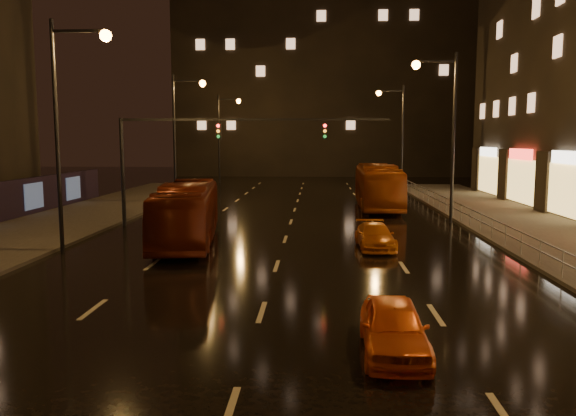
{
  "coord_description": "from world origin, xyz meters",
  "views": [
    {
      "loc": [
        1.58,
        -11.73,
        4.97
      ],
      "look_at": [
        0.53,
        8.51,
        2.5
      ],
      "focal_mm": 35.0,
      "sensor_mm": 36.0,
      "label": 1
    }
  ],
  "objects": [
    {
      "name": "bus_red",
      "position": [
        -4.71,
        14.92,
        1.46
      ],
      "size": [
        3.78,
        10.68,
        2.91
      ],
      "primitive_type": "imported",
      "rotation": [
        0.0,
        0.0,
        0.13
      ],
      "color": "#621C0E",
      "rests_on": "ground"
    },
    {
      "name": "traffic_signal",
      "position": [
        -5.06,
        20.0,
        4.74
      ],
      "size": [
        15.31,
        0.32,
        6.2
      ],
      "color": "black",
      "rests_on": "ground"
    },
    {
      "name": "bus_curb",
      "position": [
        6.0,
        29.22,
        1.6
      ],
      "size": [
        2.9,
        11.52,
        3.2
      ],
      "primitive_type": "imported",
      "rotation": [
        0.0,
        0.0,
        -0.02
      ],
      "color": "#8C370E",
      "rests_on": "ground"
    },
    {
      "name": "building_distant",
      "position": [
        4.0,
        72.0,
        18.0
      ],
      "size": [
        44.0,
        16.0,
        36.0
      ],
      "primitive_type": "cube",
      "color": "black",
      "rests_on": "ground"
    },
    {
      "name": "railing_right",
      "position": [
        10.2,
        18.0,
        0.9
      ],
      "size": [
        0.05,
        56.0,
        1.0
      ],
      "color": "#99999E",
      "rests_on": "sidewalk_right"
    },
    {
      "name": "taxi_near",
      "position": [
        3.39,
        1.0,
        0.63
      ],
      "size": [
        1.6,
        3.74,
        1.26
      ],
      "primitive_type": "imported",
      "rotation": [
        0.0,
        0.0,
        -0.03
      ],
      "color": "orange",
      "rests_on": "ground"
    },
    {
      "name": "sidewalk_left",
      "position": [
        -13.5,
        15.0,
        0.07
      ],
      "size": [
        7.0,
        70.0,
        0.15
      ],
      "primitive_type": "cube",
      "color": "#38332D",
      "rests_on": "ground"
    },
    {
      "name": "taxi_far",
      "position": [
        4.26,
        13.88,
        0.57
      ],
      "size": [
        1.75,
        3.97,
        1.13
      ],
      "primitive_type": "imported",
      "rotation": [
        0.0,
        0.0,
        0.04
      ],
      "color": "orange",
      "rests_on": "ground"
    },
    {
      "name": "sidewalk_right",
      "position": [
        13.5,
        15.0,
        0.07
      ],
      "size": [
        7.0,
        70.0,
        0.15
      ],
      "primitive_type": "cube",
      "color": "#38332D",
      "rests_on": "ground"
    },
    {
      "name": "ground",
      "position": [
        0.0,
        20.0,
        0.0
      ],
      "size": [
        140.0,
        140.0,
        0.0
      ],
      "primitive_type": "plane",
      "color": "black",
      "rests_on": "ground"
    }
  ]
}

